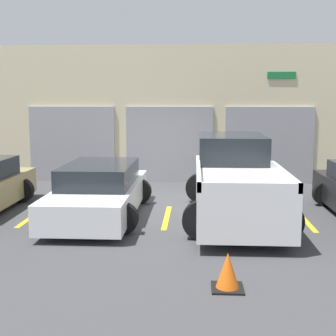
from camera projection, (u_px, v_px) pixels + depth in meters
The scene contains 8 objects.
ground_plane at pixel (171, 201), 12.72m from camera, with size 28.00×28.00×0.00m, color #3D3D3F.
shophouse_building at pixel (176, 116), 15.64m from camera, with size 12.36×0.68×4.51m.
pickup_truck at pixel (235, 180), 11.08m from camera, with size 2.38×5.46×1.84m.
sedan_white at pixel (99, 192), 11.01m from camera, with size 2.19×4.58×1.25m.
parking_stripe_left at pixel (34, 215), 11.16m from camera, with size 0.12×2.20×0.01m, color gold.
parking_stripe_centre at pixel (167, 217), 10.98m from camera, with size 0.12×2.20×0.01m, color gold.
parking_stripe_right at pixel (304, 219), 10.80m from camera, with size 0.12×2.20×0.01m, color gold.
traffic_cone at pixel (228, 272), 6.80m from camera, with size 0.47×0.47×0.55m.
Camera 1 is at (0.65, -12.43, 2.75)m, focal length 50.00 mm.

